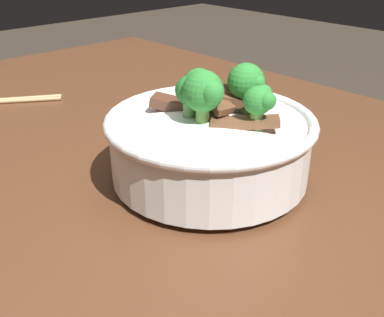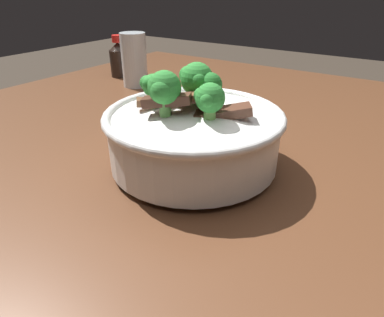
# 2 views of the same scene
# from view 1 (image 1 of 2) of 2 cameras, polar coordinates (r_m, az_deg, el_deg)

# --- Properties ---
(dining_table) EXTENTS (1.33, 1.08, 0.76)m
(dining_table) POSITION_cam_1_polar(r_m,az_deg,el_deg) (0.60, -10.51, -13.90)
(dining_table) COLOR #56331E
(dining_table) RESTS_ON ground
(rice_bowl) EXTENTS (0.24, 0.24, 0.14)m
(rice_bowl) POSITION_cam_1_polar(r_m,az_deg,el_deg) (0.52, 2.35, 2.59)
(rice_bowl) COLOR white
(rice_bowl) RESTS_ON dining_table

